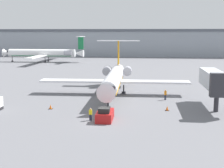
# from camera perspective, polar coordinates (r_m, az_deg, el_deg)

# --- Properties ---
(ground_plane) EXTENTS (600.00, 600.00, 0.00)m
(ground_plane) POSITION_cam_1_polar(r_m,az_deg,el_deg) (41.77, -1.79, -7.01)
(ground_plane) COLOR slate
(terminal_building) EXTENTS (180.00, 16.80, 13.47)m
(terminal_building) POSITION_cam_1_polar(r_m,az_deg,el_deg) (159.87, 4.06, 7.57)
(terminal_building) COLOR #8C939E
(terminal_building) RESTS_ON ground
(airplane_main) EXTENTS (28.80, 29.37, 10.03)m
(airplane_main) POSITION_cam_1_polar(r_m,az_deg,el_deg) (59.96, 0.39, 1.12)
(airplane_main) COLOR white
(airplane_main) RESTS_ON ground
(pushback_tug) EXTENTS (2.13, 4.23, 1.95)m
(pushback_tug) POSITION_cam_1_polar(r_m,az_deg,el_deg) (42.54, -1.31, -5.67)
(pushback_tug) COLOR #B21919
(pushback_tug) RESTS_ON ground
(worker_near_tug) EXTENTS (0.40, 0.24, 1.70)m
(worker_near_tug) POSITION_cam_1_polar(r_m,az_deg,el_deg) (42.49, -3.95, -5.50)
(worker_near_tug) COLOR #232838
(worker_near_tug) RESTS_ON ground
(worker_by_wing) EXTENTS (0.40, 0.26, 1.87)m
(worker_by_wing) POSITION_cam_1_polar(r_m,az_deg,el_deg) (55.87, 9.74, -1.89)
(worker_by_wing) COLOR #232838
(worker_by_wing) RESTS_ON ground
(traffic_cone_left) EXTENTS (0.61, 0.61, 0.70)m
(traffic_cone_left) POSITION_cam_1_polar(r_m,az_deg,el_deg) (49.66, -11.18, -4.13)
(traffic_cone_left) COLOR black
(traffic_cone_left) RESTS_ON ground
(traffic_cone_right) EXTENTS (0.57, 0.57, 0.72)m
(traffic_cone_right) POSITION_cam_1_polar(r_m,az_deg,el_deg) (48.49, 10.05, -4.41)
(traffic_cone_right) COLOR black
(traffic_cone_right) RESTS_ON ground
(airplane_parked_far_left) EXTENTS (33.40, 37.73, 10.29)m
(airplane_parked_far_left) POSITION_cam_1_polar(r_m,az_deg,el_deg) (129.27, -12.24, 5.54)
(airplane_parked_far_left) COLOR white
(airplane_parked_far_left) RESTS_ON ground
(jet_bridge) EXTENTS (3.20, 11.63, 6.19)m
(jet_bridge) POSITION_cam_1_polar(r_m,az_deg,el_deg) (51.00, 18.18, 0.64)
(jet_bridge) COLOR #2D2D33
(jet_bridge) RESTS_ON ground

